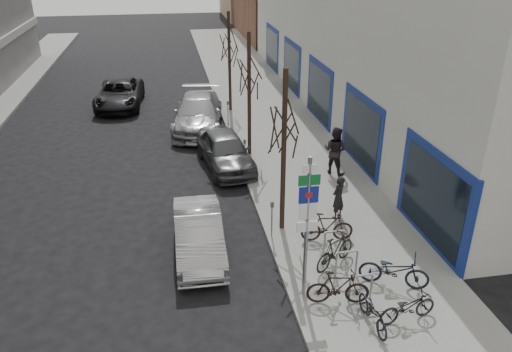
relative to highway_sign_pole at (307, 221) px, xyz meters
name	(u,v)px	position (x,y,z in m)	size (l,w,h in m)	color
ground	(215,309)	(-2.40, 0.01, -2.46)	(120.00, 120.00, 0.00)	black
sidewalk_east	(291,152)	(2.10, 10.01, -2.38)	(5.00, 70.00, 0.15)	slate
commercial_building	(484,16)	(14.60, 16.01, 2.54)	(20.00, 32.00, 10.00)	#B7B7B2
highway_sign_pole	(307,221)	(0.00, 0.00, 0.00)	(0.55, 0.10, 4.20)	gray
bike_rack	(347,261)	(1.40, 0.61, -1.80)	(0.66, 2.26, 0.83)	gray
tree_near	(285,114)	(0.20, 3.51, 1.65)	(1.80, 1.80, 5.50)	black
tree_mid	(249,66)	(0.20, 10.01, 1.65)	(1.80, 1.80, 5.50)	black
tree_far	(229,38)	(0.20, 16.51, 1.65)	(1.80, 1.80, 5.50)	black
meter_front	(272,216)	(-0.25, 3.01, -1.54)	(0.10, 0.08, 1.27)	gray
meter_mid	(245,151)	(-0.25, 8.51, -1.54)	(0.10, 0.08, 1.27)	gray
meter_back	(228,111)	(-0.25, 14.01, -1.54)	(0.10, 0.08, 1.27)	gray
bike_near_left	(374,309)	(1.38, -1.42, -1.84)	(0.46, 1.54, 0.94)	black
bike_near_right	(338,287)	(0.78, -0.49, -1.80)	(0.50, 1.67, 1.01)	black
bike_mid_curb	(394,268)	(2.54, -0.03, -1.73)	(0.57, 1.90, 1.16)	black
bike_mid_inner	(335,250)	(1.24, 1.15, -1.79)	(0.51, 1.70, 1.03)	black
bike_far_curb	(408,305)	(2.28, -1.42, -1.83)	(0.48, 1.58, 0.97)	black
bike_far_inner	(327,227)	(1.42, 2.48, -1.80)	(0.50, 1.68, 1.02)	black
parked_car_front	(199,234)	(-2.60, 2.72, -1.78)	(1.44, 4.12, 1.36)	#AAA9AE
parked_car_mid	(225,150)	(-1.00, 9.06, -1.69)	(1.82, 4.53, 1.54)	#4A4A4E
parked_car_back	(198,113)	(-1.78, 14.13, -1.62)	(2.36, 5.80, 1.68)	#949599
lane_car	(120,94)	(-6.00, 18.82, -1.71)	(2.47, 5.35, 1.49)	black
pedestrian_near	(338,197)	(2.22, 3.83, -1.53)	(0.56, 0.37, 1.55)	black
pedestrian_far	(335,150)	(3.27, 7.37, -1.31)	(0.74, 0.50, 2.00)	black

